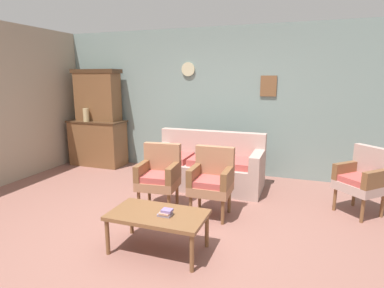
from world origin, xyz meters
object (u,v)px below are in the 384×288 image
at_px(wingback_chair_by_fireplace, 363,178).
at_px(coffee_table, 158,217).
at_px(vase_on_cabinet, 86,115).
at_px(armchair_near_couch_end, 212,179).
at_px(floral_couch, 207,167).
at_px(book_stack_on_table, 166,213).
at_px(armchair_by_doorway, 159,174).
at_px(side_cabinet, 98,143).

height_order(wingback_chair_by_fireplace, coffee_table, wingback_chair_by_fireplace).
distance_m(vase_on_cabinet, armchair_near_couch_end, 3.40).
bearing_deg(vase_on_cabinet, coffee_table, -41.96).
relative_size(floral_couch, book_stack_on_table, 13.08).
height_order(floral_couch, book_stack_on_table, floral_couch).
bearing_deg(coffee_table, armchair_by_doorway, 114.46).
distance_m(wingback_chair_by_fireplace, book_stack_on_table, 2.72).
xyz_separation_m(vase_on_cabinet, coffee_table, (2.76, -2.48, -0.69)).
bearing_deg(floral_couch, vase_on_cabinet, 172.16).
bearing_deg(wingback_chair_by_fireplace, floral_couch, 171.18).
bearing_deg(floral_couch, armchair_by_doorway, -107.61).
distance_m(side_cabinet, armchair_near_couch_end, 3.34).
relative_size(vase_on_cabinet, coffee_table, 0.27).
relative_size(coffee_table, book_stack_on_table, 7.13).
bearing_deg(wingback_chair_by_fireplace, side_cabinet, 169.41).
xyz_separation_m(floral_couch, wingback_chair_by_fireplace, (2.26, -0.35, 0.17)).
distance_m(armchair_near_couch_end, book_stack_on_table, 1.10).
distance_m(armchair_by_doorway, wingback_chair_by_fireplace, 2.72).
bearing_deg(side_cabinet, wingback_chair_by_fireplace, -10.59).
height_order(vase_on_cabinet, wingback_chair_by_fireplace, vase_on_cabinet).
distance_m(armchair_by_doorway, coffee_table, 1.11).
xyz_separation_m(side_cabinet, armchair_near_couch_end, (2.92, -1.61, 0.03)).
bearing_deg(coffee_table, side_cabinet, 134.82).
bearing_deg(armchair_near_couch_end, wingback_chair_by_fireplace, 20.77).
bearing_deg(armchair_near_couch_end, armchair_by_doorway, -176.31).
distance_m(floral_couch, armchair_near_couch_end, 1.14).
bearing_deg(floral_couch, book_stack_on_table, -84.43).
relative_size(side_cabinet, wingback_chair_by_fireplace, 1.28).
relative_size(vase_on_cabinet, floral_couch, 0.14).
distance_m(armchair_by_doorway, book_stack_on_table, 1.18).
distance_m(side_cabinet, wingback_chair_by_fireplace, 4.88).
height_order(side_cabinet, armchair_by_doorway, side_cabinet).
bearing_deg(coffee_table, armchair_near_couch_end, 75.19).
distance_m(vase_on_cabinet, armchair_by_doorway, 2.79).
bearing_deg(armchair_near_couch_end, vase_on_cabinet, 154.82).
height_order(vase_on_cabinet, book_stack_on_table, vase_on_cabinet).
bearing_deg(floral_couch, coffee_table, -87.15).
bearing_deg(armchair_near_couch_end, side_cabinet, 151.17).
distance_m(vase_on_cabinet, book_stack_on_table, 3.85).
height_order(armchair_near_couch_end, wingback_chair_by_fireplace, same).
relative_size(wingback_chair_by_fireplace, book_stack_on_table, 6.42).
xyz_separation_m(side_cabinet, vase_on_cabinet, (-0.11, -0.18, 0.60)).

